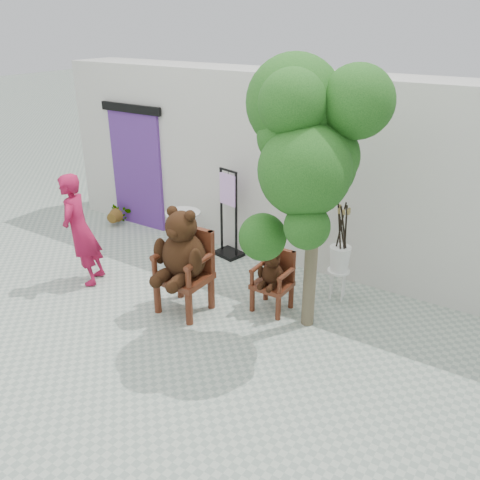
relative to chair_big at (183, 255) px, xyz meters
The scene contains 11 objects.
ground_plane 1.05m from the chair_big, 63.68° to the right, with size 60.00×60.00×0.00m, color #9CA796.
back_wall 2.64m from the chair_big, 83.83° to the left, with size 9.00×1.00×3.00m, color silver.
doorway 3.41m from the chair_big, 143.43° to the left, with size 1.40×0.11×2.33m.
chair_big is the anchor object (origin of this frame).
chair_small 1.26m from the chair_big, 34.52° to the left, with size 0.49×0.48×0.89m.
person 1.82m from the chair_big, behind, with size 0.62×0.41×1.70m, color maroon.
cafe_table 2.04m from the chair_big, 129.17° to the left, with size 0.60×0.60×0.70m.
display_stand 1.87m from the chair_big, 105.07° to the left, with size 0.52×0.44×1.51m.
stool_bucket 2.20m from the chair_big, 41.27° to the left, with size 0.32×0.32×1.45m.
tree 2.28m from the chair_big, 12.63° to the left, with size 1.63×1.38×3.43m.
potted_plant 3.64m from the chair_big, 149.97° to the left, with size 0.43×0.38×0.48m, color #123C10.
Camera 1 is at (3.70, -4.15, 3.76)m, focal length 38.00 mm.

